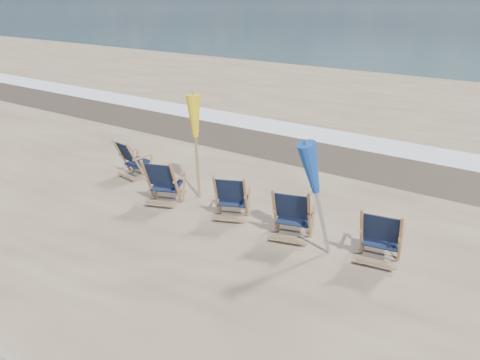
{
  "coord_description": "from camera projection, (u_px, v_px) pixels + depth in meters",
  "views": [
    {
      "loc": [
        4.34,
        -4.3,
        4.16
      ],
      "look_at": [
        0.0,
        2.2,
        0.9
      ],
      "focal_mm": 35.0,
      "sensor_mm": 36.0,
      "label": 1
    }
  ],
  "objects": [
    {
      "name": "surf_foam",
      "position": [
        357.0,
        141.0,
        13.49
      ],
      "size": [
        200.0,
        1.4,
        0.01
      ],
      "primitive_type": "cube",
      "color": "silver",
      "rests_on": "ground"
    },
    {
      "name": "wet_sand_strip",
      "position": [
        337.0,
        156.0,
        12.34
      ],
      "size": [
        200.0,
        2.6,
        0.0
      ],
      "primitive_type": "cube",
      "color": "#42362A",
      "rests_on": "ground"
    },
    {
      "name": "beach_chair_0",
      "position": [
        135.0,
        162.0,
        10.54
      ],
      "size": [
        0.7,
        0.76,
        0.95
      ],
      "primitive_type": null,
      "rotation": [
        0.0,
        0.0,
        3.0
      ],
      "color": "black",
      "rests_on": "ground"
    },
    {
      "name": "beach_chair_1",
      "position": [
        175.0,
        184.0,
        9.24
      ],
      "size": [
        0.89,
        0.94,
        1.05
      ],
      "primitive_type": null,
      "rotation": [
        0.0,
        0.0,
        3.49
      ],
      "color": "black",
      "rests_on": "ground"
    },
    {
      "name": "beach_chair_2",
      "position": [
        245.0,
        199.0,
        8.67
      ],
      "size": [
        0.87,
        0.91,
        0.99
      ],
      "primitive_type": null,
      "rotation": [
        0.0,
        0.0,
        3.55
      ],
      "color": "black",
      "rests_on": "ground"
    },
    {
      "name": "beach_chair_3",
      "position": [
        309.0,
        218.0,
        7.88
      ],
      "size": [
        0.87,
        0.93,
        1.07
      ],
      "primitive_type": null,
      "rotation": [
        0.0,
        0.0,
        3.42
      ],
      "color": "black",
      "rests_on": "ground"
    },
    {
      "name": "beach_chair_4",
      "position": [
        400.0,
        242.0,
        7.17
      ],
      "size": [
        0.78,
        0.85,
        1.05
      ],
      "primitive_type": null,
      "rotation": [
        0.0,
        0.0,
        3.3
      ],
      "color": "black",
      "rests_on": "ground"
    },
    {
      "name": "umbrella_yellow",
      "position": [
        196.0,
        122.0,
        9.33
      ],
      "size": [
        0.3,
        0.3,
        2.16
      ],
      "color": "olive",
      "rests_on": "ground"
    },
    {
      "name": "umbrella_blue",
      "position": [
        322.0,
        170.0,
        7.2
      ],
      "size": [
        0.3,
        0.3,
        2.04
      ],
      "color": "#A5A5AD",
      "rests_on": "ground"
    }
  ]
}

